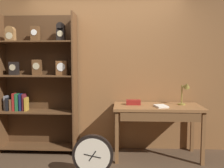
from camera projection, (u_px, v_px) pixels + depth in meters
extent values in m
cube|color=brown|center=(106.00, 71.00, 4.07)|extent=(4.80, 0.05, 2.60)
cube|color=brown|center=(0.00, 84.00, 3.92)|extent=(0.02, 0.37, 2.21)
cube|color=brown|center=(75.00, 84.00, 3.86)|extent=(0.03, 0.37, 2.21)
cube|color=#4B2F1A|center=(41.00, 83.00, 4.07)|extent=(1.23, 0.01, 2.21)
cube|color=brown|center=(39.00, 146.00, 3.99)|extent=(1.18, 0.35, 0.02)
cube|color=brown|center=(38.00, 111.00, 3.93)|extent=(1.18, 0.35, 0.02)
cube|color=brown|center=(37.00, 76.00, 3.88)|extent=(1.18, 0.35, 0.02)
cube|color=brown|center=(36.00, 42.00, 3.83)|extent=(1.18, 0.35, 0.02)
cube|color=olive|center=(11.00, 37.00, 3.82)|extent=(0.14, 0.10, 0.14)
cylinder|color=olive|center=(10.00, 31.00, 3.81)|extent=(0.14, 0.10, 0.14)
cylinder|color=#C6B78C|center=(9.00, 36.00, 3.77)|extent=(0.11, 0.01, 0.11)
cube|color=black|center=(14.00, 68.00, 3.90)|extent=(0.13, 0.11, 0.21)
cylinder|color=#C6B78C|center=(12.00, 67.00, 3.84)|extent=(0.10, 0.01, 0.10)
cube|color=brown|center=(35.00, 34.00, 3.84)|extent=(0.12, 0.10, 0.23)
cylinder|color=white|center=(34.00, 32.00, 3.78)|extent=(0.09, 0.01, 0.09)
cube|color=brown|center=(37.00, 67.00, 3.89)|extent=(0.14, 0.08, 0.24)
cylinder|color=#C6B78C|center=(36.00, 66.00, 3.85)|extent=(0.11, 0.01, 0.11)
cube|color=black|center=(61.00, 35.00, 3.81)|extent=(0.12, 0.11, 0.19)
cylinder|color=black|center=(61.00, 27.00, 3.80)|extent=(0.12, 0.11, 0.12)
cylinder|color=#C6B78C|center=(60.00, 34.00, 3.75)|extent=(0.09, 0.01, 0.09)
cube|color=brown|center=(62.00, 68.00, 3.84)|extent=(0.17, 0.09, 0.23)
cylinder|color=white|center=(61.00, 67.00, 3.79)|extent=(0.13, 0.01, 0.13)
cube|color=slate|center=(6.00, 103.00, 3.96)|extent=(0.03, 0.13, 0.24)
cube|color=black|center=(8.00, 104.00, 3.94)|extent=(0.04, 0.15, 0.21)
cube|color=brown|center=(12.00, 105.00, 3.95)|extent=(0.04, 0.16, 0.19)
cube|color=maroon|center=(15.00, 102.00, 3.93)|extent=(0.03, 0.15, 0.28)
cube|color=#236638|center=(18.00, 102.00, 3.93)|extent=(0.04, 0.13, 0.28)
cube|color=#19234C|center=(21.00, 102.00, 3.95)|extent=(0.03, 0.14, 0.27)
cube|color=maroon|center=(24.00, 102.00, 3.95)|extent=(0.03, 0.13, 0.27)
cube|color=#B78C2D|center=(26.00, 104.00, 3.93)|extent=(0.03, 0.13, 0.22)
cube|color=brown|center=(157.00, 107.00, 3.70)|extent=(1.31, 0.65, 0.04)
cube|color=brown|center=(117.00, 138.00, 3.49)|extent=(0.05, 0.05, 0.76)
cube|color=brown|center=(203.00, 139.00, 3.43)|extent=(0.05, 0.05, 0.76)
cube|color=brown|center=(118.00, 127.00, 4.03)|extent=(0.05, 0.05, 0.76)
cube|color=brown|center=(192.00, 128.00, 3.98)|extent=(0.05, 0.05, 0.76)
cube|color=brown|center=(160.00, 117.00, 3.40)|extent=(1.12, 0.03, 0.12)
cylinder|color=olive|center=(182.00, 104.00, 3.76)|extent=(0.12, 0.12, 0.02)
cylinder|color=olive|center=(182.00, 94.00, 3.75)|extent=(0.02, 0.02, 0.29)
cone|color=olive|center=(187.00, 85.00, 3.68)|extent=(0.10, 0.13, 0.12)
cube|color=maroon|center=(133.00, 102.00, 3.76)|extent=(0.22, 0.11, 0.08)
cube|color=silver|center=(161.00, 106.00, 3.57)|extent=(0.21, 0.25, 0.02)
cylinder|color=black|center=(93.00, 155.00, 3.06)|extent=(0.52, 0.06, 0.52)
cylinder|color=silver|center=(92.00, 156.00, 3.02)|extent=(0.44, 0.01, 0.44)
cube|color=black|center=(92.00, 156.00, 3.02)|extent=(0.10, 0.01, 0.13)
cube|color=black|center=(92.00, 156.00, 3.02)|extent=(0.21, 0.01, 0.05)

